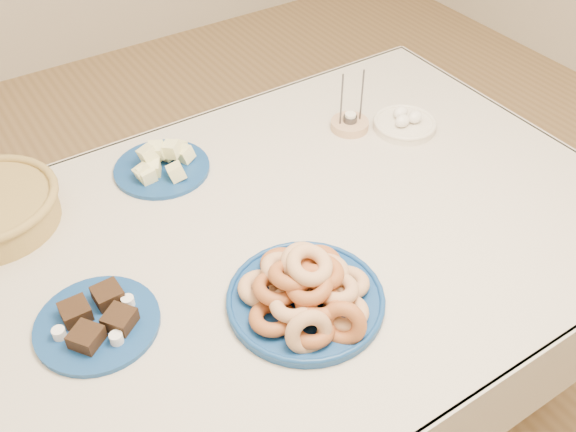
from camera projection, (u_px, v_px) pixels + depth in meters
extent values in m
plane|color=olive|center=(279.00, 412.00, 1.97)|extent=(5.00, 5.00, 0.00)
cylinder|color=brown|center=(384.00, 176.00, 2.27)|extent=(0.06, 0.06, 0.72)
cylinder|color=brown|center=(570.00, 326.00, 1.77)|extent=(0.06, 0.06, 0.72)
cube|color=beige|center=(276.00, 239.00, 1.48)|extent=(1.70, 1.10, 0.02)
cube|color=beige|center=(178.00, 163.00, 1.91)|extent=(1.70, 0.01, 0.28)
cube|color=beige|center=(517.00, 162.00, 1.91)|extent=(0.01, 1.10, 0.28)
cylinder|color=navy|center=(305.00, 300.00, 1.32)|extent=(0.43, 0.43, 0.02)
torus|color=navy|center=(306.00, 298.00, 1.31)|extent=(0.43, 0.43, 0.01)
torus|color=#B87A4C|center=(347.00, 282.00, 1.32)|extent=(0.13, 0.13, 0.04)
torus|color=brown|center=(320.00, 262.00, 1.37)|extent=(0.13, 0.13, 0.04)
torus|color=brown|center=(282.00, 264.00, 1.36)|extent=(0.13, 0.13, 0.04)
torus|color=#B87A4C|center=(261.00, 288.00, 1.31)|extent=(0.13, 0.14, 0.04)
torus|color=brown|center=(273.00, 318.00, 1.25)|extent=(0.13, 0.13, 0.04)
torus|color=brown|center=(311.00, 328.00, 1.23)|extent=(0.10, 0.10, 0.03)
torus|color=#B87A4C|center=(345.00, 312.00, 1.26)|extent=(0.13, 0.13, 0.03)
torus|color=#B87A4C|center=(326.00, 271.00, 1.31)|extent=(0.13, 0.13, 0.03)
torus|color=brown|center=(305.00, 261.00, 1.33)|extent=(0.10, 0.10, 0.04)
torus|color=#B87A4C|center=(283.00, 270.00, 1.31)|extent=(0.13, 0.12, 0.06)
torus|color=brown|center=(276.00, 289.00, 1.27)|extent=(0.11, 0.10, 0.05)
torus|color=#B87A4C|center=(293.00, 304.00, 1.24)|extent=(0.11, 0.11, 0.03)
torus|color=brown|center=(319.00, 303.00, 1.25)|extent=(0.13, 0.13, 0.03)
torus|color=#B87A4C|center=(336.00, 289.00, 1.27)|extent=(0.13, 0.13, 0.04)
torus|color=brown|center=(321.00, 272.00, 1.27)|extent=(0.13, 0.12, 0.04)
torus|color=#B87A4C|center=(303.00, 263.00, 1.29)|extent=(0.11, 0.11, 0.06)
torus|color=brown|center=(292.00, 276.00, 1.26)|extent=(0.13, 0.13, 0.06)
torus|color=brown|center=(309.00, 285.00, 1.24)|extent=(0.12, 0.11, 0.05)
torus|color=#B87A4C|center=(309.00, 265.00, 1.24)|extent=(0.12, 0.12, 0.06)
torus|color=#B87A4C|center=(309.00, 332.00, 1.21)|extent=(0.11, 0.08, 0.10)
torus|color=brown|center=(343.00, 324.00, 1.23)|extent=(0.11, 0.11, 0.10)
cylinder|color=navy|center=(162.00, 168.00, 1.65)|extent=(0.28, 0.28, 0.01)
cube|color=#EBEB94|center=(184.00, 154.00, 1.65)|extent=(0.06, 0.05, 0.05)
cube|color=#EBEB94|center=(156.00, 150.00, 1.62)|extent=(0.06, 0.06, 0.05)
cube|color=#EBEB94|center=(153.00, 168.00, 1.61)|extent=(0.05, 0.06, 0.04)
cube|color=#EBEB94|center=(148.00, 154.00, 1.61)|extent=(0.05, 0.05, 0.05)
cube|color=#EBEB94|center=(176.00, 172.00, 1.60)|extent=(0.05, 0.05, 0.05)
cube|color=#EBEB94|center=(167.00, 152.00, 1.66)|extent=(0.05, 0.05, 0.05)
cube|color=#EBEB94|center=(151.00, 155.00, 1.65)|extent=(0.04, 0.04, 0.04)
cube|color=#EBEB94|center=(178.00, 148.00, 1.67)|extent=(0.06, 0.06, 0.05)
cube|color=#EBEB94|center=(171.00, 149.00, 1.62)|extent=(0.06, 0.05, 0.04)
cube|color=#EBEB94|center=(144.00, 173.00, 1.59)|extent=(0.05, 0.05, 0.05)
cube|color=#EBEB94|center=(147.00, 174.00, 1.59)|extent=(0.04, 0.04, 0.04)
cylinder|color=navy|center=(97.00, 324.00, 1.27)|extent=(0.30, 0.30, 0.01)
cube|color=black|center=(86.00, 337.00, 1.22)|extent=(0.08, 0.08, 0.03)
cube|color=black|center=(120.00, 319.00, 1.26)|extent=(0.08, 0.08, 0.03)
cube|color=black|center=(75.00, 312.00, 1.27)|extent=(0.06, 0.06, 0.03)
cube|color=black|center=(108.00, 295.00, 1.30)|extent=(0.06, 0.06, 0.03)
cylinder|color=white|center=(59.00, 333.00, 1.24)|extent=(0.03, 0.03, 0.02)
cylinder|color=white|center=(116.00, 338.00, 1.23)|extent=(0.03, 0.03, 0.02)
cylinder|color=white|center=(128.00, 301.00, 1.30)|extent=(0.03, 0.03, 0.02)
cylinder|color=tan|center=(350.00, 125.00, 1.79)|extent=(0.12, 0.12, 0.02)
cylinder|color=#44444A|center=(350.00, 119.00, 1.77)|extent=(0.05, 0.05, 0.02)
cylinder|color=white|center=(350.00, 115.00, 1.77)|extent=(0.04, 0.04, 0.01)
cylinder|color=#44444A|center=(342.00, 100.00, 1.72)|extent=(0.01, 0.01, 0.15)
cylinder|color=#44444A|center=(362.00, 95.00, 1.74)|extent=(0.01, 0.01, 0.15)
cylinder|color=silver|center=(404.00, 125.00, 1.79)|extent=(0.19, 0.19, 0.02)
torus|color=silver|center=(405.00, 122.00, 1.78)|extent=(0.19, 0.19, 0.01)
ellipsoid|color=white|center=(402.00, 121.00, 1.75)|extent=(0.05, 0.04, 0.03)
ellipsoid|color=white|center=(415.00, 117.00, 1.77)|extent=(0.05, 0.04, 0.03)
ellipsoid|color=white|center=(401.00, 112.00, 1.78)|extent=(0.05, 0.04, 0.03)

